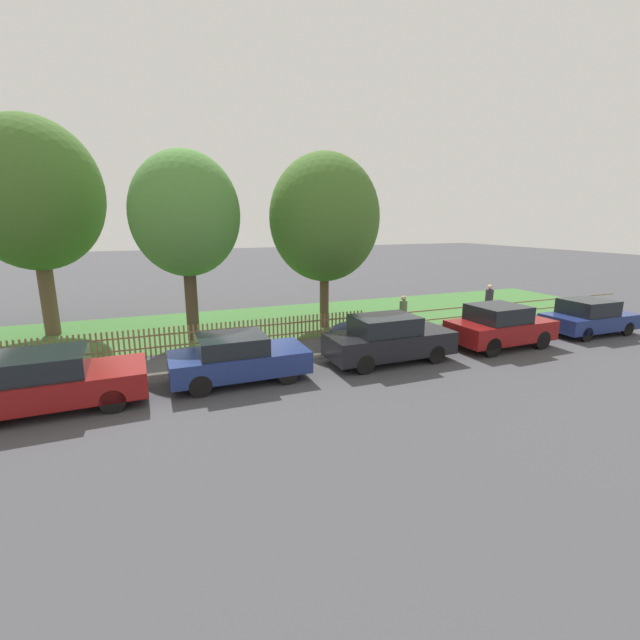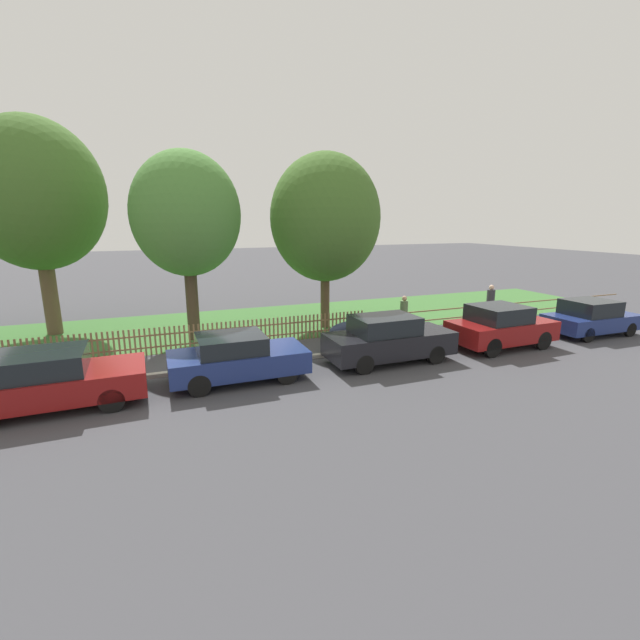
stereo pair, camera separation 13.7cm
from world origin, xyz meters
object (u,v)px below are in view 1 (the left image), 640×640
object	(u,v)px
parked_car_grey_coupe	(589,317)
tree_far_left	(324,218)
pedestrian_near_fence	(489,301)
parked_car_white_van	(500,326)
parked_car_black_saloon	(49,381)
parked_car_navy_estate	(238,358)
parked_car_red_compact	(388,339)
covered_motorcycle	(353,330)
pedestrian_by_lamp	(403,312)
tree_mid_park	(186,215)
tree_behind_motorcycle	(33,195)

from	to	relation	value
parked_car_grey_coupe	tree_far_left	xyz separation A→B (m)	(-9.42, 5.08, 3.87)
parked_car_grey_coupe	pedestrian_near_fence	xyz separation A→B (m)	(-2.22, 3.16, 0.27)
parked_car_white_van	pedestrian_near_fence	distance (m)	4.09
parked_car_black_saloon	tree_far_left	xyz separation A→B (m)	(9.31, 5.21, 3.85)
parked_car_navy_estate	parked_car_red_compact	bearing A→B (deg)	-1.60
parked_car_navy_estate	covered_motorcycle	xyz separation A→B (m)	(4.56, 1.85, -0.08)
parked_car_black_saloon	pedestrian_by_lamp	bearing A→B (deg)	12.81
pedestrian_near_fence	tree_far_left	bearing A→B (deg)	93.00
covered_motorcycle	parked_car_white_van	bearing A→B (deg)	-19.41
tree_mid_park	tree_far_left	size ratio (longest dim) A/B	0.97
parked_car_white_van	parked_car_red_compact	bearing A→B (deg)	178.35
parked_car_black_saloon	tree_far_left	size ratio (longest dim) A/B	0.60
covered_motorcycle	tree_behind_motorcycle	size ratio (longest dim) A/B	0.24
covered_motorcycle	pedestrian_by_lamp	bearing A→B (deg)	23.06
parked_car_red_compact	tree_mid_park	distance (m)	8.52
tree_far_left	pedestrian_by_lamp	distance (m)	4.99
covered_motorcycle	pedestrian_near_fence	xyz separation A→B (m)	(7.37, 1.25, 0.36)
parked_car_grey_coupe	tree_behind_motorcycle	xyz separation A→B (m)	(-20.07, 7.94, 4.71)
parked_car_red_compact	pedestrian_near_fence	bearing A→B (deg)	24.01
parked_car_navy_estate	parked_car_grey_coupe	xyz separation A→B (m)	(14.15, -0.05, 0.01)
parked_car_white_van	pedestrian_near_fence	size ratio (longest dim) A/B	2.22
parked_car_grey_coupe	covered_motorcycle	size ratio (longest dim) A/B	1.91
parked_car_navy_estate	pedestrian_by_lamp	bearing A→B (deg)	21.21
parked_car_grey_coupe	pedestrian_near_fence	world-z (taller)	pedestrian_near_fence
parked_car_black_saloon	tree_behind_motorcycle	bearing A→B (deg)	97.81
tree_behind_motorcycle	tree_mid_park	size ratio (longest dim) A/B	1.19
parked_car_black_saloon	parked_car_red_compact	bearing A→B (deg)	-1.19
parked_car_grey_coupe	pedestrian_near_fence	size ratio (longest dim) A/B	2.19
parked_car_red_compact	pedestrian_near_fence	xyz separation A→B (m)	(7.09, 3.22, 0.20)
parked_car_white_van	parked_car_grey_coupe	distance (m)	4.71
tree_behind_motorcycle	covered_motorcycle	bearing A→B (deg)	-29.94
parked_car_white_van	tree_behind_motorcycle	size ratio (longest dim) A/B	0.46
tree_behind_motorcycle	parked_car_grey_coupe	bearing A→B (deg)	-21.58
parked_car_black_saloon	tree_behind_motorcycle	world-z (taller)	tree_behind_motorcycle
parked_car_white_van	tree_behind_motorcycle	bearing A→B (deg)	150.99
parked_car_black_saloon	pedestrian_by_lamp	distance (m)	12.26
pedestrian_near_fence	tree_behind_motorcycle	bearing A→B (deg)	92.98
parked_car_grey_coupe	covered_motorcycle	bearing A→B (deg)	169.33
parked_car_black_saloon	parked_car_red_compact	distance (m)	9.43
parked_car_black_saloon	pedestrian_by_lamp	size ratio (longest dim) A/B	2.79
parked_car_grey_coupe	tree_behind_motorcycle	bearing A→B (deg)	158.98
parked_car_navy_estate	parked_car_red_compact	size ratio (longest dim) A/B	0.93
parked_car_navy_estate	tree_mid_park	world-z (taller)	tree_mid_park
parked_car_red_compact	parked_car_white_van	distance (m)	4.60
parked_car_grey_coupe	tree_behind_motorcycle	size ratio (longest dim) A/B	0.45
parked_car_white_van	covered_motorcycle	bearing A→B (deg)	156.44
tree_behind_motorcycle	parked_car_black_saloon	bearing A→B (deg)	-80.61
parked_car_white_van	pedestrian_by_lamp	world-z (taller)	parked_car_white_van
tree_far_left	tree_behind_motorcycle	bearing A→B (deg)	164.99
parked_car_navy_estate	parked_car_grey_coupe	distance (m)	14.15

